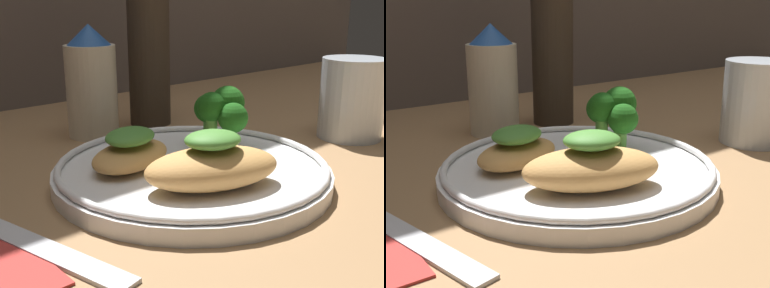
{
  "view_description": "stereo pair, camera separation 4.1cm",
  "coord_description": "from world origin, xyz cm",
  "views": [
    {
      "loc": [
        -26.77,
        -29.3,
        15.57
      ],
      "look_at": [
        0.0,
        0.0,
        3.4
      ],
      "focal_mm": 45.0,
      "sensor_mm": 36.0,
      "label": 1
    },
    {
      "loc": [
        -23.57,
        -31.93,
        15.57
      ],
      "look_at": [
        0.0,
        0.0,
        3.4
      ],
      "focal_mm": 45.0,
      "sensor_mm": 36.0,
      "label": 2
    }
  ],
  "objects": [
    {
      "name": "ground_plane",
      "position": [
        0.0,
        0.0,
        -0.5
      ],
      "size": [
        180.0,
        180.0,
        1.0
      ],
      "primitive_type": "cube",
      "color": "#936D47"
    },
    {
      "name": "plate",
      "position": [
        0.0,
        0.0,
        0.99
      ],
      "size": [
        24.09,
        24.09,
        2.0
      ],
      "color": "white",
      "rests_on": "ground_plane"
    },
    {
      "name": "grilled_meat_front",
      "position": [
        -2.18,
        -4.71,
        3.22
      ],
      "size": [
        12.11,
        9.38,
        4.56
      ],
      "color": "tan",
      "rests_on": "plate"
    },
    {
      "name": "grilled_meat_middle",
      "position": [
        -4.07,
        3.4,
        2.81
      ],
      "size": [
        9.92,
        8.18,
        3.45
      ],
      "color": "tan",
      "rests_on": "plate"
    },
    {
      "name": "broccoli_bunch",
      "position": [
        5.16,
        1.56,
        5.26
      ],
      "size": [
        4.82,
        6.2,
        6.16
      ],
      "color": "#4C8E38",
      "rests_on": "plate"
    },
    {
      "name": "sauce_bottle",
      "position": [
        1.41,
        18.55,
        6.1
      ],
      "size": [
        5.77,
        5.77,
        12.76
      ],
      "color": "beige",
      "rests_on": "ground_plane"
    },
    {
      "name": "pepper_grinder",
      "position": [
        9.76,
        18.55,
        9.11
      ],
      "size": [
        5.15,
        5.15,
        20.0
      ],
      "color": "#382D23",
      "rests_on": "ground_plane"
    },
    {
      "name": "drinking_glass",
      "position": [
        22.77,
        -1.99,
        4.54
      ],
      "size": [
        7.21,
        7.21,
        9.09
      ],
      "color": "silver",
      "rests_on": "ground_plane"
    },
    {
      "name": "fork",
      "position": [
        -15.77,
        -0.69,
        0.3
      ],
      "size": [
        5.95,
        18.95,
        0.6
      ],
      "color": "silver",
      "rests_on": "ground_plane"
    }
  ]
}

